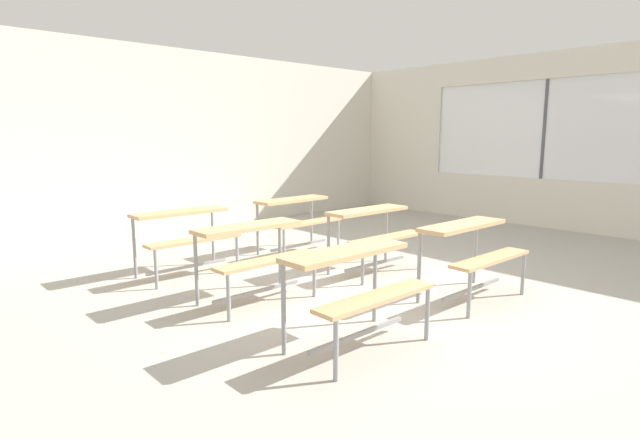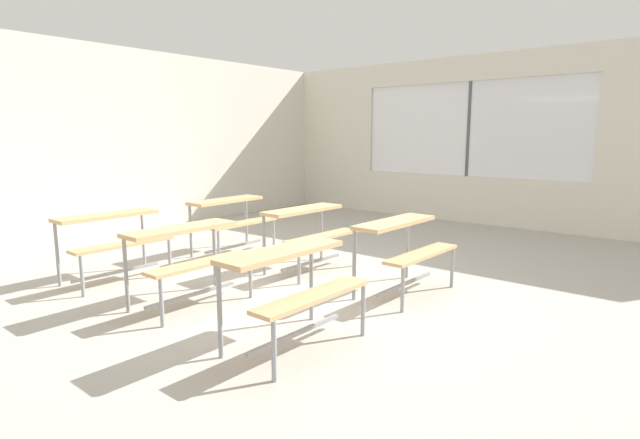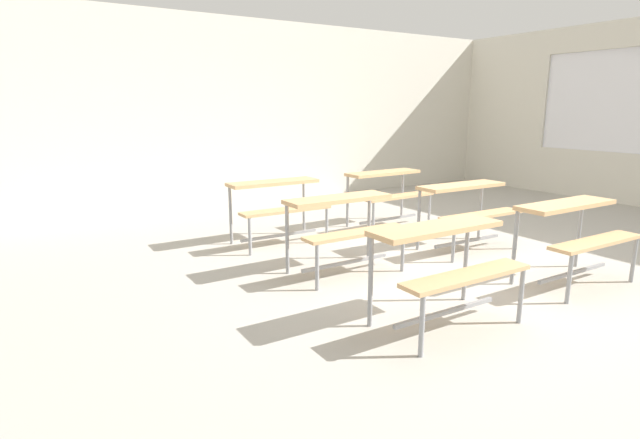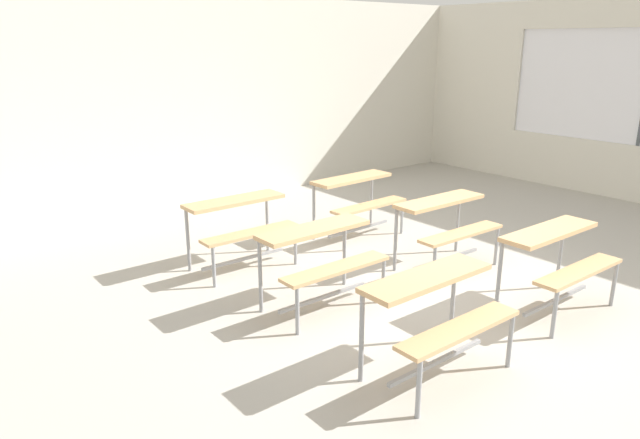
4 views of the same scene
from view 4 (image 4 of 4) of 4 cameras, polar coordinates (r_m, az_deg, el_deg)
name	(u,v)px [view 4 (image 4 of 4)]	position (r m, az deg, el deg)	size (l,w,h in m)	color
ground	(445,298)	(5.81, 12.17, -7.53)	(10.00, 9.00, 0.05)	#ADA89E
wall_back	(210,102)	(8.85, -10.72, 11.23)	(10.00, 0.12, 3.00)	silver
desk_bench_r0c0	(437,303)	(4.29, 11.42, -7.99)	(1.10, 0.60, 0.74)	tan
desk_bench_r0c1	(559,251)	(5.61, 22.35, -2.90)	(1.11, 0.60, 0.74)	tan
desk_bench_r1c0	(321,249)	(5.25, 0.13, -2.89)	(1.10, 0.59, 0.74)	tan
desk_bench_r1c1	(447,217)	(6.32, 12.30, 0.21)	(1.11, 0.62, 0.74)	tan
desk_bench_r2c0	(240,217)	(6.24, -7.81, 0.22)	(1.11, 0.60, 0.74)	tan
desk_bench_r2c1	(358,192)	(7.22, 3.71, 2.66)	(1.12, 0.62, 0.74)	tan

